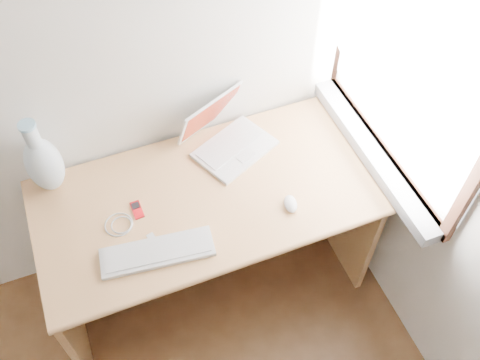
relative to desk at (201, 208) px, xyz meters
name	(u,v)px	position (x,y,z in m)	size (l,w,h in m)	color
window	(404,63)	(0.77, -0.16, 0.75)	(0.11, 0.99, 1.10)	white
desk	(201,208)	(0.00, 0.00, 0.00)	(1.41, 0.71, 0.75)	tan
laptop	(231,135)	(0.21, 0.14, 0.27)	(0.40, 0.40, 0.23)	white
external_keyboard	(157,252)	(-0.26, -0.28, 0.23)	(0.45, 0.18, 0.02)	silver
mouse	(291,204)	(0.31, -0.27, 0.23)	(0.05, 0.09, 0.03)	white
ipod	(137,210)	(-0.28, -0.06, 0.22)	(0.04, 0.09, 0.01)	#A90B11
cable_coil	(119,224)	(-0.37, -0.10, 0.22)	(0.11, 0.11, 0.01)	silver
remote	(154,241)	(-0.26, -0.22, 0.22)	(0.03, 0.08, 0.01)	silver
vase	(44,163)	(-0.58, 0.20, 0.37)	(0.15, 0.15, 0.38)	white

